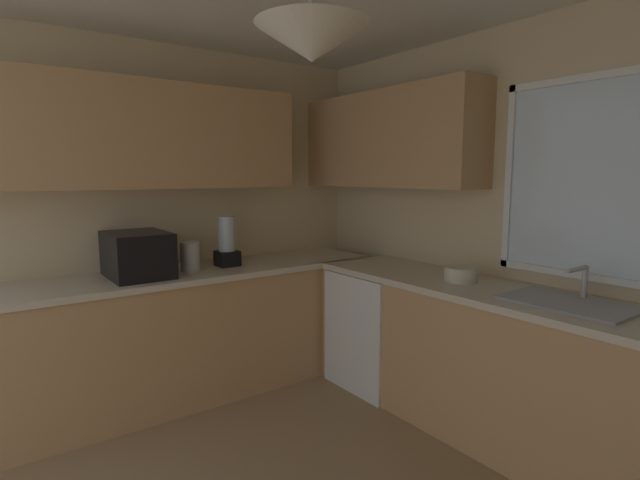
# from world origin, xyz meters

# --- Properties ---
(room_shell) EXTENTS (4.00, 3.42, 2.52)m
(room_shell) POSITION_xyz_m (-0.39, 0.44, 1.70)
(room_shell) COLOR beige
(room_shell) RESTS_ON ground_plane
(counter_run_left) EXTENTS (0.65, 3.03, 0.89)m
(counter_run_left) POSITION_xyz_m (-1.63, 0.00, 0.44)
(counter_run_left) COLOR tan
(counter_run_left) RESTS_ON ground_plane
(counter_run_back) EXTENTS (3.09, 0.65, 0.89)m
(counter_run_back) POSITION_xyz_m (0.21, 1.34, 0.44)
(counter_run_back) COLOR tan
(counter_run_back) RESTS_ON ground_plane
(dishwasher) EXTENTS (0.60, 0.60, 0.84)m
(dishwasher) POSITION_xyz_m (-0.97, 1.31, 0.42)
(dishwasher) COLOR white
(dishwasher) RESTS_ON ground_plane
(microwave) EXTENTS (0.48, 0.36, 0.29)m
(microwave) POSITION_xyz_m (-1.63, -0.23, 1.03)
(microwave) COLOR black
(microwave) RESTS_ON counter_run_left
(kettle) EXTENTS (0.13, 0.13, 0.20)m
(kettle) POSITION_xyz_m (-1.61, 0.11, 0.99)
(kettle) COLOR #B7B7BC
(kettle) RESTS_ON counter_run_left
(sink_assembly) EXTENTS (0.62, 0.40, 0.19)m
(sink_assembly) POSITION_xyz_m (0.37, 1.35, 0.90)
(sink_assembly) COLOR #9EA0A5
(sink_assembly) RESTS_ON counter_run_back
(bowl) EXTENTS (0.20, 0.20, 0.09)m
(bowl) POSITION_xyz_m (-0.30, 1.34, 0.93)
(bowl) COLOR beige
(bowl) RESTS_ON counter_run_back
(blender_appliance) EXTENTS (0.15, 0.15, 0.36)m
(blender_appliance) POSITION_xyz_m (-1.63, 0.40, 1.05)
(blender_appliance) COLOR black
(blender_appliance) RESTS_ON counter_run_left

